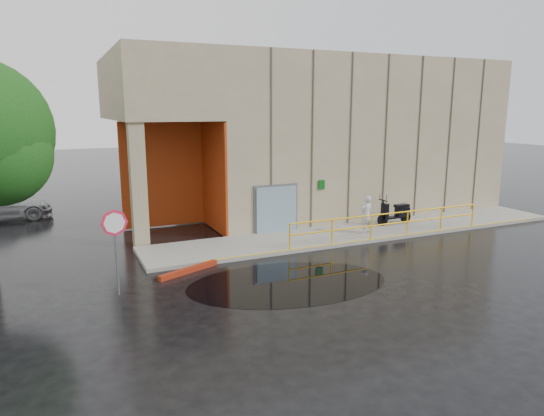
{
  "coord_description": "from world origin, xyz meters",
  "views": [
    {
      "loc": [
        -8.57,
        -13.07,
        5.51
      ],
      "look_at": [
        -1.32,
        3.0,
        1.88
      ],
      "focal_mm": 32.0,
      "sensor_mm": 36.0,
      "label": 1
    }
  ],
  "objects_px": {
    "scooter": "(395,206)",
    "stop_sign": "(115,234)",
    "person": "(367,214)",
    "red_curb": "(189,270)"
  },
  "relations": [
    {
      "from": "person",
      "to": "stop_sign",
      "type": "xyz_separation_m",
      "value": [
        -10.8,
        -2.68,
        0.94
      ]
    },
    {
      "from": "stop_sign",
      "to": "scooter",
      "type": "bearing_deg",
      "value": 28.77
    },
    {
      "from": "stop_sign",
      "to": "person",
      "type": "bearing_deg",
      "value": 27.58
    },
    {
      "from": "red_curb",
      "to": "scooter",
      "type": "bearing_deg",
      "value": 12.7
    },
    {
      "from": "person",
      "to": "stop_sign",
      "type": "relative_size",
      "value": 0.63
    },
    {
      "from": "person",
      "to": "stop_sign",
      "type": "bearing_deg",
      "value": 7.72
    },
    {
      "from": "red_curb",
      "to": "person",
      "type": "bearing_deg",
      "value": 10.45
    },
    {
      "from": "stop_sign",
      "to": "red_curb",
      "type": "relative_size",
      "value": 1.1
    },
    {
      "from": "scooter",
      "to": "stop_sign",
      "type": "xyz_separation_m",
      "value": [
        -13.01,
        -3.52,
        0.92
      ]
    },
    {
      "from": "scooter",
      "to": "stop_sign",
      "type": "height_order",
      "value": "stop_sign"
    }
  ]
}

